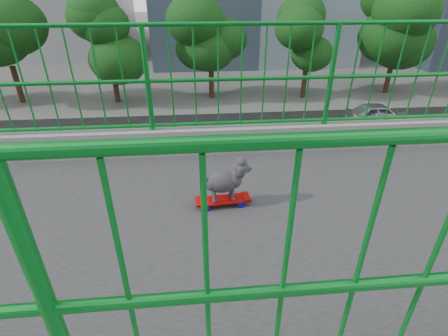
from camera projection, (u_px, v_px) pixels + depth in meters
name	position (u px, v px, depth m)	size (l,w,h in m)	color
road	(150.00, 175.00, 17.22)	(18.00, 90.00, 0.02)	black
street_trees	(174.00, 42.00, 26.33)	(5.30, 60.40, 7.26)	black
skateboard	(223.00, 200.00, 2.96)	(0.18, 0.50, 0.07)	#C40806
poodle	(225.00, 180.00, 2.86)	(0.21, 0.44, 0.37)	#2B292E
car_1	(184.00, 203.00, 13.70)	(1.63, 4.67, 1.54)	#9A999E
car_3	(392.00, 133.00, 20.29)	(2.01, 4.93, 1.43)	black
car_4	(378.00, 114.00, 23.11)	(1.82, 4.51, 1.54)	#9A999E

